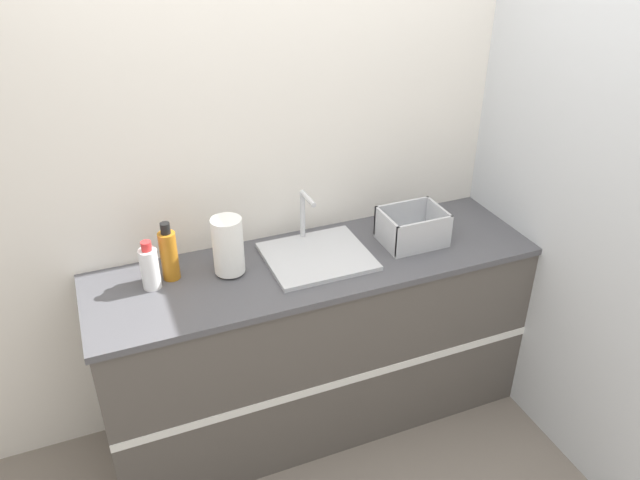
{
  "coord_description": "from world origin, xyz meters",
  "views": [
    {
      "loc": [
        -0.87,
        -1.89,
        2.38
      ],
      "look_at": [
        0.0,
        0.26,
        1.04
      ],
      "focal_mm": 35.0,
      "sensor_mm": 36.0,
      "label": 1
    }
  ],
  "objects_px": {
    "bottle_amber": "(169,254)",
    "bottle_white_spray": "(150,267)",
    "dish_rack": "(412,230)",
    "paper_towel_roll": "(228,246)",
    "sink": "(317,254)"
  },
  "relations": [
    {
      "from": "bottle_amber",
      "to": "bottle_white_spray",
      "type": "height_order",
      "value": "bottle_amber"
    },
    {
      "from": "sink",
      "to": "paper_towel_roll",
      "type": "bearing_deg",
      "value": 176.22
    },
    {
      "from": "sink",
      "to": "paper_towel_roll",
      "type": "relative_size",
      "value": 1.74
    },
    {
      "from": "sink",
      "to": "paper_towel_roll",
      "type": "height_order",
      "value": "paper_towel_roll"
    },
    {
      "from": "sink",
      "to": "bottle_amber",
      "type": "distance_m",
      "value": 0.64
    },
    {
      "from": "sink",
      "to": "paper_towel_roll",
      "type": "xyz_separation_m",
      "value": [
        -0.39,
        0.03,
        0.11
      ]
    },
    {
      "from": "dish_rack",
      "to": "bottle_white_spray",
      "type": "bearing_deg",
      "value": 176.26
    },
    {
      "from": "paper_towel_roll",
      "to": "dish_rack",
      "type": "bearing_deg",
      "value": -4.09
    },
    {
      "from": "sink",
      "to": "dish_rack",
      "type": "distance_m",
      "value": 0.46
    },
    {
      "from": "bottle_white_spray",
      "to": "paper_towel_roll",
      "type": "bearing_deg",
      "value": -2.83
    },
    {
      "from": "sink",
      "to": "bottle_amber",
      "type": "height_order",
      "value": "bottle_amber"
    },
    {
      "from": "dish_rack",
      "to": "bottle_white_spray",
      "type": "height_order",
      "value": "bottle_white_spray"
    },
    {
      "from": "bottle_amber",
      "to": "bottle_white_spray",
      "type": "distance_m",
      "value": 0.1
    },
    {
      "from": "paper_towel_roll",
      "to": "bottle_white_spray",
      "type": "relative_size",
      "value": 1.2
    },
    {
      "from": "paper_towel_roll",
      "to": "bottle_amber",
      "type": "height_order",
      "value": "bottle_amber"
    }
  ]
}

